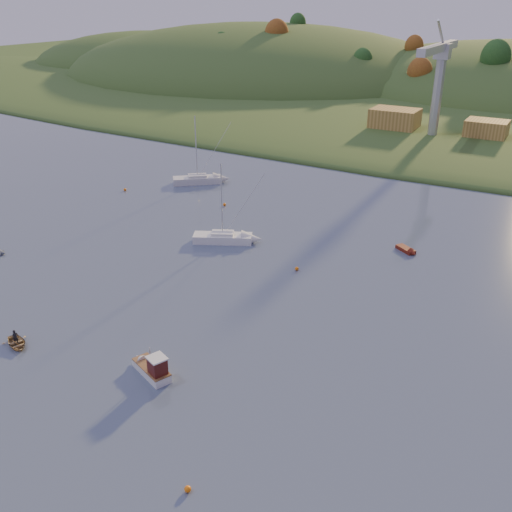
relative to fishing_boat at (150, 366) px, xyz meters
The scene contains 19 objects.
far_shore 210.97m from the fishing_boat, 90.49° to the left, with size 620.00×220.00×1.50m, color #2F5020.
shore_slope 145.98m from the fishing_boat, 90.71° to the left, with size 640.00×150.00×7.00m, color #2F5020.
hill_left_far 254.13m from the fishing_boat, 129.55° to the left, with size 120.00×100.00×32.00m, color #2F5020.
hill_left 202.92m from the fishing_boat, 116.90° to the left, with size 170.00×140.00×44.00m, color #2F5020.
hillside_trees 165.98m from the fishing_boat, 90.62° to the left, with size 280.00×50.00×32.00m, color #194518, non-canonical shape.
wharf 103.01m from the fishing_boat, 88.22° to the left, with size 42.00×16.00×2.40m, color slate.
shed_west 104.50m from the fishing_boat, 95.39° to the left, with size 11.00×8.00×4.80m, color olive.
shed_east 105.62m from the fishing_boat, 83.91° to the left, with size 9.00×7.00×4.00m, color olive.
dock_crane 100.70m from the fishing_boat, 89.89° to the left, with size 3.20×28.00×20.30m.
fishing_boat is the anchor object (origin of this frame).
sailboat_near 58.71m from the fishing_boat, 120.99° to the left, with size 8.67×7.80×12.49m.
sailboat_far 31.37m from the fishing_boat, 110.50° to the left, with size 8.56×5.95×11.54m.
canoe 14.85m from the fishing_boat, 167.28° to the right, with size 2.37×3.32×0.69m, color #9C8056.
paddler 14.84m from the fishing_boat, 167.28° to the right, with size 0.58×0.38×1.59m, color black.
red_tender 41.17m from the fishing_boat, 71.33° to the left, with size 3.58×2.95×1.19m.
buoy_0 14.98m from the fishing_boat, 40.16° to the right, with size 0.50×0.50×0.50m, color orange.
buoy_1 26.51m from the fishing_boat, 85.05° to the left, with size 0.50×0.50×0.50m, color orange.
buoy_2 55.84m from the fishing_boat, 134.18° to the left, with size 0.50×0.50×0.50m, color orange.
buoy_3 46.40m from the fishing_boat, 114.24° to the left, with size 0.50×0.50×0.50m, color orange.
Camera 1 is at (32.42, -14.06, 32.34)m, focal length 40.00 mm.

